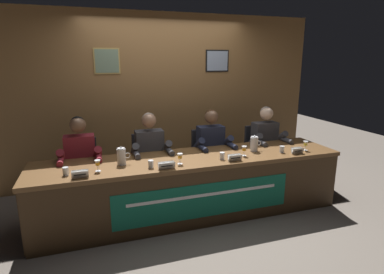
{
  "coord_description": "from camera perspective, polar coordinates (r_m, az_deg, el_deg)",
  "views": [
    {
      "loc": [
        -1.15,
        -3.47,
        1.91
      ],
      "look_at": [
        0.0,
        0.0,
        1.0
      ],
      "focal_mm": 29.25,
      "sensor_mm": 36.0,
      "label": 1
    }
  ],
  "objects": [
    {
      "name": "water_pitcher_right_side",
      "position": [
        4.13,
        11.27,
        -1.23
      ],
      "size": [
        0.15,
        0.1,
        0.21
      ],
      "color": "silver",
      "rests_on": "conference_table"
    },
    {
      "name": "wall_back_panelled",
      "position": [
        5.01,
        -4.97,
        6.95
      ],
      "size": [
        4.96,
        0.14,
        2.6
      ],
      "color": "brown",
      "rests_on": "ground_plane"
    },
    {
      "name": "juice_glass_center_right",
      "position": [
        3.9,
        9.49,
        -2.19
      ],
      "size": [
        0.06,
        0.06,
        0.12
      ],
      "color": "white",
      "rests_on": "conference_table"
    },
    {
      "name": "juice_glass_far_left",
      "position": [
        3.47,
        -16.84,
        -4.65
      ],
      "size": [
        0.06,
        0.06,
        0.12
      ],
      "color": "white",
      "rests_on": "conference_table"
    },
    {
      "name": "water_cup_center_right",
      "position": [
        3.75,
        5.52,
        -3.5
      ],
      "size": [
        0.06,
        0.06,
        0.08
      ],
      "color": "silver",
      "rests_on": "conference_table"
    },
    {
      "name": "water_pitcher_left_side",
      "position": [
        3.62,
        -12.72,
        -3.45
      ],
      "size": [
        0.15,
        0.1,
        0.21
      ],
      "color": "silver",
      "rests_on": "conference_table"
    },
    {
      "name": "nameplate_far_left",
      "position": [
        3.35,
        -19.74,
        -6.39
      ],
      "size": [
        0.16,
        0.06,
        0.08
      ],
      "color": "white",
      "rests_on": "conference_table"
    },
    {
      "name": "chair_center_right",
      "position": [
        4.6,
        2.79,
        -4.55
      ],
      "size": [
        0.44,
        0.44,
        0.92
      ],
      "color": "black",
      "rests_on": "ground_plane"
    },
    {
      "name": "chair_far_right",
      "position": [
        4.96,
        12.17,
        -3.45
      ],
      "size": [
        0.44,
        0.44,
        0.92
      ],
      "color": "black",
      "rests_on": "ground_plane"
    },
    {
      "name": "juice_glass_far_right",
      "position": [
        4.34,
        20.0,
        -1.2
      ],
      "size": [
        0.06,
        0.06,
        0.12
      ],
      "color": "white",
      "rests_on": "conference_table"
    },
    {
      "name": "chair_far_left",
      "position": [
        4.32,
        -19.32,
        -6.6
      ],
      "size": [
        0.44,
        0.44,
        0.92
      ],
      "color": "black",
      "rests_on": "ground_plane"
    },
    {
      "name": "nameplate_far_right",
      "position": [
        4.17,
        18.67,
        -2.36
      ],
      "size": [
        0.16,
        0.06,
        0.08
      ],
      "color": "white",
      "rests_on": "conference_table"
    },
    {
      "name": "panelist_far_right",
      "position": [
        4.72,
        13.56,
        -0.91
      ],
      "size": [
        0.51,
        0.48,
        1.25
      ],
      "color": "black",
      "rests_on": "ground_plane"
    },
    {
      "name": "ground_plane",
      "position": [
        4.12,
        -0.0,
        -13.62
      ],
      "size": [
        12.0,
        12.0,
        0.0
      ],
      "primitive_type": "plane",
      "color": "#70665B"
    },
    {
      "name": "juice_glass_center_left",
      "position": [
        3.55,
        -2.22,
        -3.62
      ],
      "size": [
        0.06,
        0.06,
        0.12
      ],
      "color": "white",
      "rests_on": "conference_table"
    },
    {
      "name": "water_cup_center_left",
      "position": [
        3.47,
        -7.5,
        -4.98
      ],
      "size": [
        0.06,
        0.06,
        0.08
      ],
      "color": "silver",
      "rests_on": "conference_table"
    },
    {
      "name": "panelist_center_right",
      "position": [
        4.34,
        3.78,
        -1.86
      ],
      "size": [
        0.51,
        0.48,
        1.25
      ],
      "color": "black",
      "rests_on": "ground_plane"
    },
    {
      "name": "panelist_center_left",
      "position": [
        4.1,
        -7.51,
        -2.89
      ],
      "size": [
        0.51,
        0.48,
        1.25
      ],
      "color": "black",
      "rests_on": "ground_plane"
    },
    {
      "name": "conference_table",
      "position": [
        3.81,
        0.56,
        -7.42
      ],
      "size": [
        3.76,
        0.83,
        0.75
      ],
      "color": "brown",
      "rests_on": "ground_plane"
    },
    {
      "name": "chair_center_left",
      "position": [
        4.38,
        -7.9,
        -5.64
      ],
      "size": [
        0.44,
        0.44,
        0.92
      ],
      "color": "black",
      "rests_on": "ground_plane"
    },
    {
      "name": "water_cup_far_left",
      "position": [
        3.48,
        -22.03,
        -5.88
      ],
      "size": [
        0.06,
        0.06,
        0.08
      ],
      "color": "silver",
      "rests_on": "conference_table"
    },
    {
      "name": "panelist_far_left",
      "position": [
        4.04,
        -19.66,
        -3.86
      ],
      "size": [
        0.51,
        0.48,
        1.25
      ],
      "color": "black",
      "rests_on": "ground_plane"
    },
    {
      "name": "water_cup_far_right",
      "position": [
        4.16,
        16.06,
        -2.23
      ],
      "size": [
        0.06,
        0.06,
        0.08
      ],
      "color": "silver",
      "rests_on": "conference_table"
    },
    {
      "name": "nameplate_center_right",
      "position": [
        3.71,
        7.83,
        -3.74
      ],
      "size": [
        0.17,
        0.06,
        0.08
      ],
      "color": "white",
      "rests_on": "conference_table"
    },
    {
      "name": "nameplate_center_left",
      "position": [
        3.42,
        -4.64,
        -5.18
      ],
      "size": [
        0.18,
        0.06,
        0.08
      ],
      "color": "white",
      "rests_on": "conference_table"
    }
  ]
}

